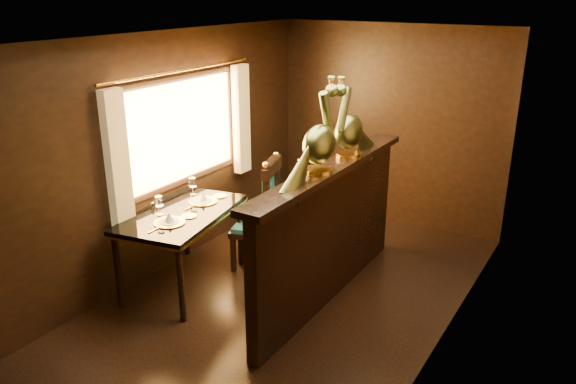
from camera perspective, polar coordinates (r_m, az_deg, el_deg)
name	(u,v)px	position (r m, az deg, el deg)	size (l,w,h in m)	color
ground	(284,301)	(5.61, -0.39, -10.97)	(5.00, 5.00, 0.00)	black
room_shell	(277,143)	(5.04, -1.15, 4.99)	(3.04, 5.04, 2.52)	black
partition	(329,231)	(5.37, 4.20, -3.93)	(0.26, 2.70, 1.36)	black
dining_table	(181,218)	(5.69, -10.78, -2.65)	(1.06, 1.49, 1.00)	black
chair_left	(265,211)	(5.95, -2.35, -1.95)	(0.57, 0.59, 1.27)	black
chair_right	(304,204)	(6.23, 1.66, -1.20)	(0.47, 0.50, 1.22)	black
peacock_left	(320,127)	(4.82, 3.22, 6.60)	(0.26, 0.69, 0.82)	#174631
peacock_right	(349,116)	(5.33, 6.24, 7.67)	(0.25, 0.67, 0.80)	#174631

